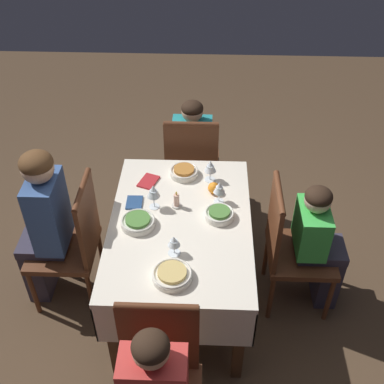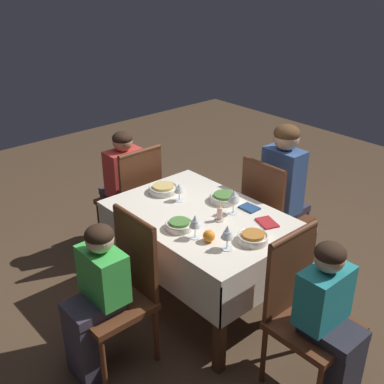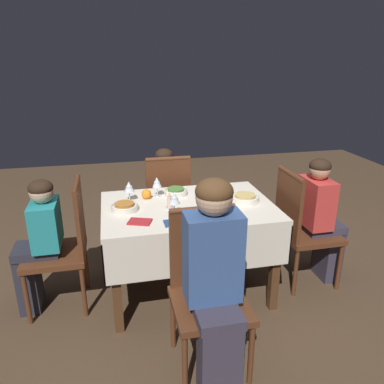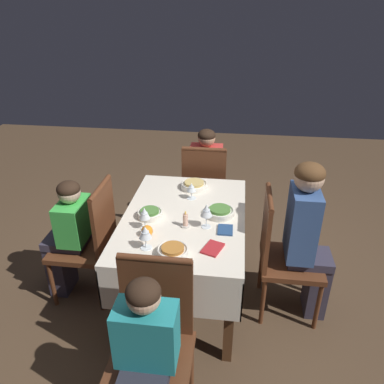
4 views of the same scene
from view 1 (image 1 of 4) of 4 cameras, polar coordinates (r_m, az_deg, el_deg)
The scene contains 21 objects.
ground_plane at distance 3.43m, azimuth -1.20°, elevation -12.37°, with size 8.00×8.00×0.00m, color #4C3826.
dining_table at distance 2.97m, azimuth -1.36°, elevation -5.07°, with size 1.25×0.85×0.73m.
chair_south at distance 3.18m, azimuth -13.92°, elevation -5.54°, with size 0.43×0.43×0.95m.
chair_east at distance 2.52m, azimuth -4.03°, elevation -21.33°, with size 0.43×0.43×0.95m.
chair_west at distance 3.71m, azimuth -0.03°, elevation 3.48°, with size 0.43×0.43×0.95m.
chair_north at distance 3.13m, azimuth 11.59°, elevation -6.05°, with size 0.43×0.43×0.95m.
person_adult_denim at distance 3.12m, azimuth -17.20°, elevation -3.29°, with size 0.30×0.34×1.19m.
person_child_teal at distance 3.83m, azimuth 0.07°, elevation 5.40°, with size 0.33×0.30×0.98m.
person_child_green at distance 3.15m, azimuth 14.81°, elevation -5.78°, with size 0.30×0.33×0.97m.
bowl_south at distance 2.87m, azimuth -6.42°, elevation -3.52°, with size 0.20×0.20×0.06m.
wine_glass_south at distance 2.92m, azimuth -4.60°, elevation 0.05°, with size 0.08×0.08×0.17m.
bowl_east at distance 2.58m, azimuth -2.36°, elevation -9.76°, with size 0.21×0.21×0.06m.
wine_glass_east at distance 2.65m, azimuth -2.16°, elevation -5.92°, with size 0.07×0.07×0.13m.
bowl_west at distance 3.22m, azimuth -1.00°, elevation 2.42°, with size 0.19×0.19×0.06m.
wine_glass_west at distance 3.13m, azimuth 2.18°, elevation 3.02°, with size 0.08×0.08×0.16m.
bowl_north at distance 2.90m, azimuth 3.26°, elevation -2.63°, with size 0.18×0.18×0.06m.
wine_glass_north at distance 2.96m, azimuth 3.26°, elevation 0.49°, with size 0.07×0.07×0.16m.
candle_centerpiece at distance 2.97m, azimuth -1.84°, elevation -1.12°, with size 0.06×0.06×0.12m.
orange_fruit at distance 3.07m, azimuth 2.57°, elevation 0.48°, with size 0.07×0.07×0.07m, color orange.
napkin_red_folded at distance 3.03m, azimuth -6.85°, elevation -1.25°, with size 0.13×0.10×0.01m.
napkin_spare_side at distance 3.18m, azimuth -5.19°, elevation 1.26°, with size 0.17×0.15×0.01m.
Camera 1 is at (2.09, 0.15, 2.72)m, focal length 45.00 mm.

